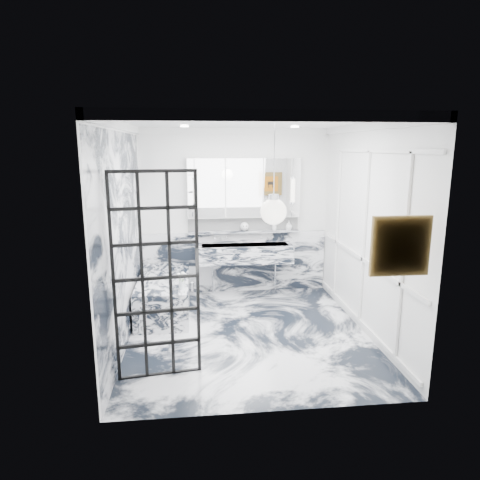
{
  "coord_description": "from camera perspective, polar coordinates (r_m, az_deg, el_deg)",
  "views": [
    {
      "loc": [
        -0.68,
        -5.42,
        2.49
      ],
      "look_at": [
        -0.05,
        0.5,
        1.2
      ],
      "focal_mm": 32.0,
      "sensor_mm": 36.0,
      "label": 1
    }
  ],
  "objects": [
    {
      "name": "trough_sink",
      "position": [
        7.24,
        0.67,
        -1.79
      ],
      "size": [
        1.6,
        0.45,
        0.3
      ],
      "primitive_type": "cube",
      "color": "silver",
      "rests_on": "wall_back"
    },
    {
      "name": "ledge",
      "position": [
        7.33,
        0.52,
        1.1
      ],
      "size": [
        1.9,
        0.14,
        0.04
      ],
      "primitive_type": "cube",
      "color": "silver",
      "rests_on": "wall_back"
    },
    {
      "name": "floor",
      "position": [
        6.0,
        0.99,
        -12.24
      ],
      "size": [
        3.6,
        3.6,
        0.0
      ],
      "primitive_type": "plane",
      "color": "silver",
      "rests_on": "ground"
    },
    {
      "name": "face_pot",
      "position": [
        7.3,
        0.6,
        1.82
      ],
      "size": [
        0.15,
        0.15,
        0.15
      ],
      "primitive_type": "sphere",
      "color": "white",
      "rests_on": "ledge"
    },
    {
      "name": "marble_clad_back",
      "position": [
        7.49,
        -0.68,
        -2.93
      ],
      "size": [
        3.18,
        0.05,
        1.05
      ],
      "primitive_type": "cube",
      "color": "silver",
      "rests_on": "floor"
    },
    {
      "name": "pendant_light",
      "position": [
        4.24,
        4.48,
        3.8
      ],
      "size": [
        0.26,
        0.26,
        0.26
      ],
      "primitive_type": "sphere",
      "color": "white",
      "rests_on": "ceiling"
    },
    {
      "name": "soap_bottle_c",
      "position": [
        7.43,
        6.53,
        1.93
      ],
      "size": [
        0.12,
        0.12,
        0.15
      ],
      "primitive_type": "imported",
      "rotation": [
        0.0,
        0.0,
        -0.05
      ],
      "color": "silver",
      "rests_on": "ledge"
    },
    {
      "name": "marble_clad_left",
      "position": [
        5.61,
        -15.23,
        0.01
      ],
      "size": [
        0.02,
        3.56,
        2.68
      ],
      "primitive_type": "cube",
      "color": "silver",
      "rests_on": "floor"
    },
    {
      "name": "soap_bottle_b",
      "position": [
        7.43,
        6.51,
        1.99
      ],
      "size": [
        0.09,
        0.09,
        0.17
      ],
      "primitive_type": "imported",
      "rotation": [
        0.0,
        0.0,
        -0.18
      ],
      "color": "#4C4C51",
      "rests_on": "ledge"
    },
    {
      "name": "wall_right",
      "position": [
        5.98,
        16.44,
        1.26
      ],
      "size": [
        0.0,
        3.6,
        3.6
      ],
      "primitive_type": "plane",
      "rotation": [
        1.57,
        0.0,
        -1.57
      ],
      "color": "white",
      "rests_on": "floor"
    },
    {
      "name": "wall_left",
      "position": [
        5.6,
        -15.42,
        0.6
      ],
      "size": [
        0.0,
        3.6,
        3.6
      ],
      "primitive_type": "plane",
      "rotation": [
        1.57,
        0.0,
        1.57
      ],
      "color": "white",
      "rests_on": "floor"
    },
    {
      "name": "ceiling",
      "position": [
        5.47,
        1.1,
        15.52
      ],
      "size": [
        3.6,
        3.6,
        0.0
      ],
      "primitive_type": "plane",
      "rotation": [
        3.14,
        0.0,
        0.0
      ],
      "color": "white",
      "rests_on": "wall_back"
    },
    {
      "name": "crittall_door",
      "position": [
        4.65,
        -11.08,
        -5.01
      ],
      "size": [
        0.88,
        0.16,
        2.26
      ],
      "primitive_type": null,
      "rotation": [
        0.0,
        0.0,
        0.13
      ],
      "color": "black",
      "rests_on": "floor"
    },
    {
      "name": "subway_tile",
      "position": [
        7.36,
        0.47,
        2.23
      ],
      "size": [
        1.9,
        0.03,
        0.23
      ],
      "primitive_type": "cube",
      "color": "white",
      "rests_on": "wall_back"
    },
    {
      "name": "panel_molding",
      "position": [
        5.99,
        16.21,
        0.32
      ],
      "size": [
        0.03,
        3.4,
        2.3
      ],
      "primitive_type": "cube",
      "color": "white",
      "rests_on": "floor"
    },
    {
      "name": "sconce_left",
      "position": [
        7.08,
        -6.03,
        6.46
      ],
      "size": [
        0.07,
        0.07,
        0.4
      ],
      "primitive_type": "cylinder",
      "color": "white",
      "rests_on": "mirror_cabinet"
    },
    {
      "name": "bathtub",
      "position": [
        6.71,
        -10.06,
        -7.2
      ],
      "size": [
        0.75,
        1.65,
        0.55
      ],
      "primitive_type": "cube",
      "color": "silver",
      "rests_on": "floor"
    },
    {
      "name": "soap_bottle_a",
      "position": [
        7.37,
        4.6,
        2.15
      ],
      "size": [
        0.08,
        0.09,
        0.22
      ],
      "primitive_type": "imported",
      "rotation": [
        0.0,
        0.0,
        0.02
      ],
      "color": "#8C5919",
      "rests_on": "ledge"
    },
    {
      "name": "amber_bottle",
      "position": [
        7.38,
        4.65,
        1.7
      ],
      "size": [
        0.04,
        0.04,
        0.1
      ],
      "primitive_type": "cylinder",
      "color": "#8C5919",
      "rests_on": "ledge"
    },
    {
      "name": "wall_back",
      "position": [
        7.33,
        -0.71,
        3.73
      ],
      "size": [
        3.6,
        0.0,
        3.6
      ],
      "primitive_type": "plane",
      "rotation": [
        1.57,
        0.0,
        0.0
      ],
      "color": "white",
      "rests_on": "floor"
    },
    {
      "name": "wall_front",
      "position": [
        3.84,
        4.39,
        -4.28
      ],
      "size": [
        3.6,
        0.0,
        3.6
      ],
      "primitive_type": "plane",
      "rotation": [
        -1.57,
        0.0,
        0.0
      ],
      "color": "white",
      "rests_on": "floor"
    },
    {
      "name": "mirror_cabinet",
      "position": [
        7.22,
        0.53,
        6.96
      ],
      "size": [
        1.9,
        0.16,
        1.0
      ],
      "primitive_type": "cube",
      "color": "white",
      "rests_on": "wall_back"
    },
    {
      "name": "artwork",
      "position": [
        4.21,
        20.62,
        -0.75
      ],
      "size": [
        0.47,
        0.04,
        0.47
      ],
      "primitive_type": "cube",
      "color": "orange",
      "rests_on": "wall_front"
    },
    {
      "name": "flower_vase",
      "position": [
        6.05,
        -7.77,
        -5.96
      ],
      "size": [
        0.08,
        0.08,
        0.12
      ],
      "primitive_type": "cylinder",
      "color": "silver",
      "rests_on": "bathtub"
    },
    {
      "name": "sconce_right",
      "position": [
        7.27,
        7.09,
        6.59
      ],
      "size": [
        0.07,
        0.07,
        0.4
      ],
      "primitive_type": "cylinder",
      "color": "white",
      "rests_on": "mirror_cabinet"
    }
  ]
}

